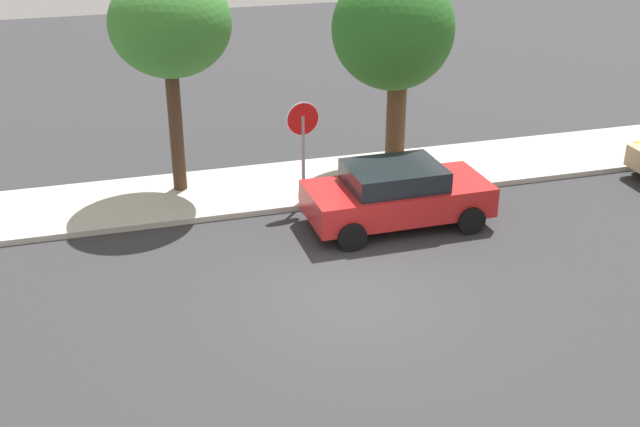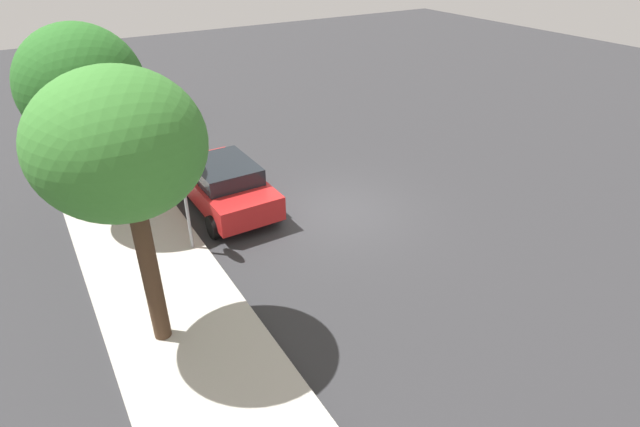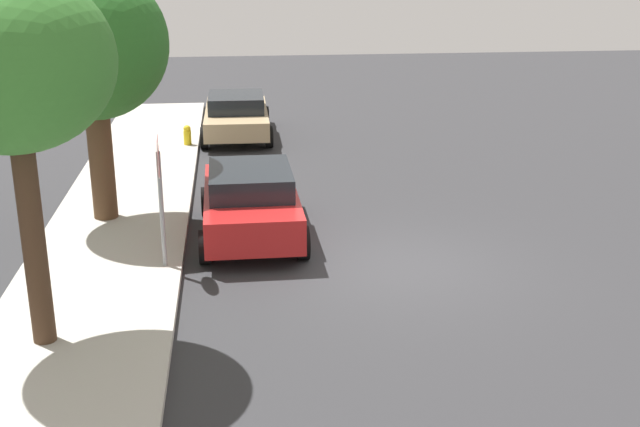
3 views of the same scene
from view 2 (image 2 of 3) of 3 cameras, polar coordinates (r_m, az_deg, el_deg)
ground_plane at (r=14.63m, az=2.05°, el=0.30°), size 60.00×60.00×0.00m
sidewalk_curb at (r=12.88m, az=-18.88°, el=-5.72°), size 32.00×2.90×0.14m
stop_sign at (r=12.37m, az=-15.29°, el=2.69°), size 0.81×0.09×2.59m
parked_car_red at (r=14.75m, az=-10.91°, el=3.33°), size 4.16×2.10×1.45m
parked_car_tan at (r=22.85m, az=-19.86°, el=11.63°), size 4.42×2.14×1.34m
street_tree_near_corner at (r=13.96m, az=-25.49°, el=12.73°), size 3.04×3.04×5.34m
street_tree_mid_block at (r=8.69m, az=-21.97°, el=7.06°), size 2.83×2.83×5.46m
fire_hydrant at (r=21.38m, az=-22.53°, el=8.95°), size 0.30×0.22×0.72m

